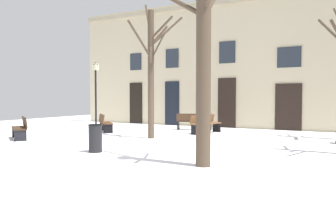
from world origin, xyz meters
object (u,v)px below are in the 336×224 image
(streetlamp, at_px, (96,88))
(bench_near_lamp, at_px, (105,123))
(tree_right_of_center, at_px, (152,67))
(bench_back_to_back_left, at_px, (205,124))
(bench_back_to_back_right, at_px, (194,121))
(litter_bin, at_px, (95,138))
(tree_center, at_px, (202,55))
(bench_facing_shops, at_px, (21,128))

(streetlamp, xyz_separation_m, bench_near_lamp, (1.77, -1.44, -1.74))
(tree_right_of_center, relative_size, bench_back_to_back_left, 2.98)
(tree_right_of_center, distance_m, bench_back_to_back_right, 4.63)
(streetlamp, distance_m, bench_near_lamp, 2.87)
(streetlamp, bearing_deg, litter_bin, -49.63)
(tree_right_of_center, bearing_deg, bench_near_lamp, 160.96)
(tree_center, height_order, bench_near_lamp, tree_center)
(bench_back_to_back_left, distance_m, bench_facing_shops, 7.88)
(streetlamp, bearing_deg, bench_facing_shops, -83.42)
(streetlamp, bearing_deg, bench_back_to_back_left, 2.03)
(tree_center, xyz_separation_m, bench_back_to_back_right, (-3.77, 8.04, -2.22))
(tree_center, height_order, litter_bin, tree_center)
(tree_center, height_order, bench_facing_shops, tree_center)
(tree_center, xyz_separation_m, bench_facing_shops, (-8.39, 1.45, -2.22))
(tree_right_of_center, bearing_deg, bench_back_to_back_right, 88.27)
(streetlamp, height_order, bench_back_to_back_right, streetlamp)
(tree_center, distance_m, bench_facing_shops, 8.80)
(tree_right_of_center, xyz_separation_m, bench_back_to_back_left, (1.18, 2.81, -2.41))
(tree_center, distance_m, tree_right_of_center, 5.66)
(tree_right_of_center, distance_m, streetlamp, 5.77)
(bench_back_to_back_right, xyz_separation_m, bench_back_to_back_left, (1.06, -1.13, 0.00))
(streetlamp, relative_size, litter_bin, 4.17)
(bench_facing_shops, bearing_deg, tree_center, 24.18)
(bench_back_to_back_right, distance_m, bench_back_to_back_left, 1.55)
(tree_center, bearing_deg, bench_back_to_back_right, 115.14)
(bench_back_to_back_right, bearing_deg, bench_near_lamp, 19.56)
(bench_back_to_back_right, xyz_separation_m, bench_near_lamp, (-3.45, -2.79, -0.01))
(tree_center, height_order, streetlamp, tree_center)
(tree_right_of_center, height_order, bench_back_to_back_right, tree_right_of_center)
(streetlamp, distance_m, litter_bin, 8.49)
(streetlamp, height_order, litter_bin, streetlamp)
(litter_bin, relative_size, bench_back_to_back_right, 0.46)
(bench_near_lamp, height_order, bench_facing_shops, bench_facing_shops)
(bench_near_lamp, bearing_deg, bench_facing_shops, 116.52)
(bench_back_to_back_left, bearing_deg, streetlamp, 106.29)
(litter_bin, height_order, bench_back_to_back_left, litter_bin)
(tree_right_of_center, height_order, streetlamp, tree_right_of_center)
(streetlamp, bearing_deg, tree_right_of_center, -26.91)
(tree_right_of_center, height_order, litter_bin, tree_right_of_center)
(tree_center, distance_m, litter_bin, 4.27)
(litter_bin, distance_m, bench_facing_shops, 4.90)
(tree_right_of_center, distance_m, bench_facing_shops, 5.75)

